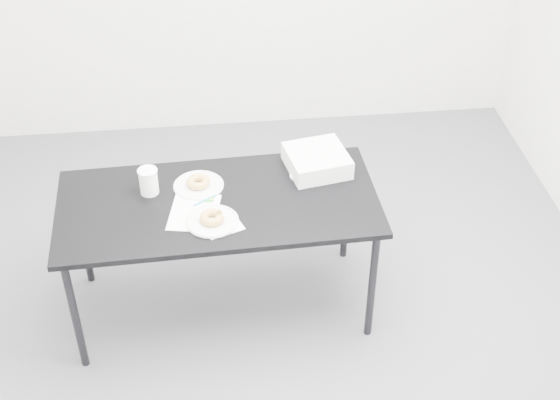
{
  "coord_description": "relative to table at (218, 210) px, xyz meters",
  "views": [
    {
      "loc": [
        -0.21,
        -2.97,
        3.11
      ],
      "look_at": [
        0.12,
        0.02,
        0.78
      ],
      "focal_mm": 50.0,
      "sensor_mm": 36.0,
      "label": 1
    }
  ],
  "objects": [
    {
      "name": "pen",
      "position": [
        -0.06,
        0.01,
        0.06
      ],
      "size": [
        0.12,
        0.08,
        0.01
      ],
      "primitive_type": "cylinder",
      "rotation": [
        0.0,
        1.57,
        0.57
      ],
      "color": "#0E879A",
      "rests_on": "scorecard"
    },
    {
      "name": "floor",
      "position": [
        0.18,
        -0.11,
        -0.67
      ],
      "size": [
        4.0,
        4.0,
        0.0
      ],
      "primitive_type": "plane",
      "color": "#505055",
      "rests_on": "ground"
    },
    {
      "name": "bakery_box",
      "position": [
        0.53,
        0.22,
        0.11
      ],
      "size": [
        0.35,
        0.35,
        0.1
      ],
      "primitive_type": "cube",
      "rotation": [
        0.0,
        0.0,
        0.19
      ],
      "color": "white",
      "rests_on": "table"
    },
    {
      "name": "coffee_cup",
      "position": [
        -0.34,
        0.11,
        0.13
      ],
      "size": [
        0.09,
        0.09,
        0.14
      ],
      "primitive_type": "cylinder",
      "color": "white",
      "rests_on": "table"
    },
    {
      "name": "plate_far",
      "position": [
        -0.09,
        0.14,
        0.06
      ],
      "size": [
        0.26,
        0.26,
        0.01
      ],
      "primitive_type": "cylinder",
      "color": "silver",
      "rests_on": "table"
    },
    {
      "name": "scorecard",
      "position": [
        -0.12,
        -0.08,
        0.06
      ],
      "size": [
        0.28,
        0.33,
        0.0
      ],
      "primitive_type": "cube",
      "rotation": [
        0.0,
        0.0,
        -0.18
      ],
      "color": "white",
      "rests_on": "table"
    },
    {
      "name": "table",
      "position": [
        0.0,
        0.0,
        0.0
      ],
      "size": [
        1.62,
        0.8,
        0.73
      ],
      "rotation": [
        0.0,
        0.0,
        0.03
      ],
      "color": "black",
      "rests_on": "floor"
    },
    {
      "name": "logo_patch",
      "position": [
        -0.04,
        0.02,
        0.06
      ],
      "size": [
        0.05,
        0.05,
        0.0
      ],
      "primitive_type": "cube",
      "rotation": [
        0.0,
        0.0,
        -0.18
      ],
      "color": "green",
      "rests_on": "scorecard"
    },
    {
      "name": "donut_near",
      "position": [
        -0.03,
        -0.16,
        0.09
      ],
      "size": [
        0.14,
        0.14,
        0.04
      ],
      "primitive_type": "torus",
      "rotation": [
        0.0,
        0.0,
        0.22
      ],
      "color": "gold",
      "rests_on": "plate_near"
    },
    {
      "name": "napkin",
      "position": [
        0.01,
        -0.18,
        0.06
      ],
      "size": [
        0.23,
        0.23,
        0.0
      ],
      "primitive_type": "cube",
      "rotation": [
        0.0,
        0.0,
        0.36
      ],
      "color": "white",
      "rests_on": "table"
    },
    {
      "name": "donut_far",
      "position": [
        -0.09,
        0.14,
        0.08
      ],
      "size": [
        0.16,
        0.16,
        0.04
      ],
      "primitive_type": "torus",
      "rotation": [
        0.0,
        0.0,
        0.39
      ],
      "color": "gold",
      "rests_on": "plate_far"
    },
    {
      "name": "plate_near",
      "position": [
        -0.03,
        -0.16,
        0.06
      ],
      "size": [
        0.25,
        0.25,
        0.01
      ],
      "primitive_type": "cylinder",
      "color": "silver",
      "rests_on": "napkin"
    },
    {
      "name": "cup_lid",
      "position": [
        0.43,
        0.17,
        0.06
      ],
      "size": [
        0.09,
        0.09,
        0.01
      ],
      "primitive_type": "cylinder",
      "color": "white",
      "rests_on": "table"
    }
  ]
}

